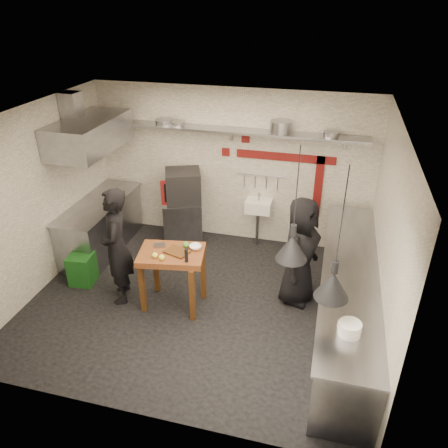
% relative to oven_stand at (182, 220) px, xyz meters
% --- Properties ---
extents(floor, '(5.00, 5.00, 0.00)m').
position_rel_oven_stand_xyz_m(floor, '(0.85, -1.74, -0.40)').
color(floor, black).
rests_on(floor, ground).
extents(ceiling, '(5.00, 5.00, 0.00)m').
position_rel_oven_stand_xyz_m(ceiling, '(0.85, -1.74, 2.40)').
color(ceiling, silver).
rests_on(ceiling, floor).
extents(wall_back, '(5.00, 0.04, 2.80)m').
position_rel_oven_stand_xyz_m(wall_back, '(0.85, 0.36, 1.00)').
color(wall_back, white).
rests_on(wall_back, floor).
extents(wall_front, '(5.00, 0.04, 2.80)m').
position_rel_oven_stand_xyz_m(wall_front, '(0.85, -3.84, 1.00)').
color(wall_front, white).
rests_on(wall_front, floor).
extents(wall_left, '(0.04, 4.20, 2.80)m').
position_rel_oven_stand_xyz_m(wall_left, '(-1.65, -1.74, 1.00)').
color(wall_left, white).
rests_on(wall_left, floor).
extents(wall_right, '(0.04, 4.20, 2.80)m').
position_rel_oven_stand_xyz_m(wall_right, '(3.35, -1.74, 1.00)').
color(wall_right, white).
rests_on(wall_right, floor).
extents(red_band_horiz, '(1.70, 0.02, 0.14)m').
position_rel_oven_stand_xyz_m(red_band_horiz, '(1.80, 0.34, 1.28)').
color(red_band_horiz, maroon).
rests_on(red_band_horiz, wall_back).
extents(red_band_vert, '(0.14, 0.02, 1.10)m').
position_rel_oven_stand_xyz_m(red_band_vert, '(2.40, 0.34, 0.80)').
color(red_band_vert, maroon).
rests_on(red_band_vert, wall_back).
extents(red_tile_a, '(0.14, 0.02, 0.14)m').
position_rel_oven_stand_xyz_m(red_tile_a, '(1.10, 0.34, 1.55)').
color(red_tile_a, maroon).
rests_on(red_tile_a, wall_back).
extents(red_tile_b, '(0.14, 0.02, 0.14)m').
position_rel_oven_stand_xyz_m(red_tile_b, '(0.75, 0.34, 1.28)').
color(red_tile_b, maroon).
rests_on(red_tile_b, wall_back).
extents(back_shelf, '(4.60, 0.34, 0.04)m').
position_rel_oven_stand_xyz_m(back_shelf, '(0.85, 0.18, 1.72)').
color(back_shelf, gray).
rests_on(back_shelf, wall_back).
extents(shelf_bracket_left, '(0.04, 0.06, 0.24)m').
position_rel_oven_stand_xyz_m(shelf_bracket_left, '(-1.05, 0.33, 1.62)').
color(shelf_bracket_left, gray).
rests_on(shelf_bracket_left, wall_back).
extents(shelf_bracket_mid, '(0.04, 0.06, 0.24)m').
position_rel_oven_stand_xyz_m(shelf_bracket_mid, '(0.85, 0.33, 1.62)').
color(shelf_bracket_mid, gray).
rests_on(shelf_bracket_mid, wall_back).
extents(shelf_bracket_right, '(0.04, 0.06, 0.24)m').
position_rel_oven_stand_xyz_m(shelf_bracket_right, '(2.75, 0.33, 1.62)').
color(shelf_bracket_right, gray).
rests_on(shelf_bracket_right, wall_back).
extents(pan_far_left, '(0.39, 0.39, 0.09)m').
position_rel_oven_stand_xyz_m(pan_far_left, '(-0.31, 0.18, 1.79)').
color(pan_far_left, gray).
rests_on(pan_far_left, back_shelf).
extents(pan_mid_left, '(0.31, 0.31, 0.07)m').
position_rel_oven_stand_xyz_m(pan_mid_left, '(-0.07, 0.18, 1.78)').
color(pan_mid_left, gray).
rests_on(pan_mid_left, back_shelf).
extents(stock_pot, '(0.37, 0.37, 0.20)m').
position_rel_oven_stand_xyz_m(stock_pot, '(1.71, 0.18, 1.84)').
color(stock_pot, gray).
rests_on(stock_pot, back_shelf).
extents(pan_right, '(0.31, 0.31, 0.08)m').
position_rel_oven_stand_xyz_m(pan_right, '(2.51, 0.18, 1.78)').
color(pan_right, gray).
rests_on(pan_right, back_shelf).
extents(oven_stand, '(0.88, 0.84, 0.80)m').
position_rel_oven_stand_xyz_m(oven_stand, '(0.00, 0.00, 0.00)').
color(oven_stand, gray).
rests_on(oven_stand, floor).
extents(combi_oven, '(0.77, 0.75, 0.58)m').
position_rel_oven_stand_xyz_m(combi_oven, '(0.05, -0.00, 0.69)').
color(combi_oven, black).
rests_on(combi_oven, oven_stand).
extents(oven_door, '(0.51, 0.23, 0.46)m').
position_rel_oven_stand_xyz_m(oven_door, '(0.02, -0.28, 0.69)').
color(oven_door, maroon).
rests_on(oven_door, combi_oven).
extents(oven_glass, '(0.36, 0.15, 0.34)m').
position_rel_oven_stand_xyz_m(oven_glass, '(0.01, -0.30, 0.69)').
color(oven_glass, black).
rests_on(oven_glass, oven_door).
extents(hand_sink, '(0.46, 0.34, 0.22)m').
position_rel_oven_stand_xyz_m(hand_sink, '(1.40, 0.18, 0.38)').
color(hand_sink, white).
rests_on(hand_sink, wall_back).
extents(sink_tap, '(0.03, 0.03, 0.14)m').
position_rel_oven_stand_xyz_m(sink_tap, '(1.40, 0.18, 0.56)').
color(sink_tap, gray).
rests_on(sink_tap, hand_sink).
extents(sink_drain, '(0.06, 0.06, 0.66)m').
position_rel_oven_stand_xyz_m(sink_drain, '(1.40, 0.14, -0.06)').
color(sink_drain, gray).
rests_on(sink_drain, floor).
extents(utensil_rail, '(0.90, 0.02, 0.02)m').
position_rel_oven_stand_xyz_m(utensil_rail, '(1.40, 0.32, 0.92)').
color(utensil_rail, gray).
rests_on(utensil_rail, wall_back).
extents(counter_right, '(0.70, 3.80, 0.90)m').
position_rel_oven_stand_xyz_m(counter_right, '(3.00, -1.74, 0.05)').
color(counter_right, gray).
rests_on(counter_right, floor).
extents(counter_right_top, '(0.76, 3.90, 0.03)m').
position_rel_oven_stand_xyz_m(counter_right_top, '(3.00, -1.74, 0.52)').
color(counter_right_top, gray).
rests_on(counter_right_top, counter_right).
extents(plate_stack, '(0.26, 0.26, 0.15)m').
position_rel_oven_stand_xyz_m(plate_stack, '(2.97, -3.00, 0.61)').
color(plate_stack, white).
rests_on(plate_stack, counter_right_top).
extents(small_bowl_right, '(0.26, 0.26, 0.05)m').
position_rel_oven_stand_xyz_m(small_bowl_right, '(2.95, -2.89, 0.56)').
color(small_bowl_right, white).
rests_on(small_bowl_right, counter_right_top).
extents(counter_left, '(0.70, 1.90, 0.90)m').
position_rel_oven_stand_xyz_m(counter_left, '(-1.30, -0.69, 0.05)').
color(counter_left, gray).
rests_on(counter_left, floor).
extents(counter_left_top, '(0.76, 2.00, 0.03)m').
position_rel_oven_stand_xyz_m(counter_left_top, '(-1.30, -0.69, 0.52)').
color(counter_left_top, gray).
rests_on(counter_left_top, counter_left).
extents(extractor_hood, '(0.78, 1.60, 0.50)m').
position_rel_oven_stand_xyz_m(extractor_hood, '(-1.25, -0.69, 1.75)').
color(extractor_hood, gray).
rests_on(extractor_hood, ceiling).
extents(hood_duct, '(0.28, 0.28, 0.50)m').
position_rel_oven_stand_xyz_m(hood_duct, '(-1.50, -0.69, 2.15)').
color(hood_duct, gray).
rests_on(hood_duct, ceiling).
extents(green_bin, '(0.41, 0.41, 0.50)m').
position_rel_oven_stand_xyz_m(green_bin, '(-1.10, -1.73, -0.15)').
color(green_bin, '#175319').
rests_on(green_bin, floor).
extents(prep_table, '(1.02, 0.79, 0.92)m').
position_rel_oven_stand_xyz_m(prep_table, '(0.52, -1.90, 0.06)').
color(prep_table, brown).
rests_on(prep_table, floor).
extents(cutting_board, '(0.38, 0.32, 0.02)m').
position_rel_oven_stand_xyz_m(cutting_board, '(0.61, -1.89, 0.53)').
color(cutting_board, '#523014').
rests_on(cutting_board, prep_table).
extents(pepper_mill, '(0.05, 0.05, 0.20)m').
position_rel_oven_stand_xyz_m(pepper_mill, '(0.81, -2.08, 0.62)').
color(pepper_mill, black).
rests_on(pepper_mill, prep_table).
extents(lemon_a, '(0.10, 0.10, 0.08)m').
position_rel_oven_stand_xyz_m(lemon_a, '(0.36, -2.09, 0.56)').
color(lemon_a, '#F0F345').
rests_on(lemon_a, prep_table).
extents(lemon_b, '(0.11, 0.11, 0.08)m').
position_rel_oven_stand_xyz_m(lemon_b, '(0.47, -2.12, 0.56)').
color(lemon_b, '#F0F345').
rests_on(lemon_b, prep_table).
extents(veg_ball, '(0.10, 0.10, 0.09)m').
position_rel_oven_stand_xyz_m(veg_ball, '(0.69, -1.73, 0.57)').
color(veg_ball, '#478D38').
rests_on(veg_ball, prep_table).
extents(steel_tray, '(0.19, 0.16, 0.03)m').
position_rel_oven_stand_xyz_m(steel_tray, '(0.31, -1.79, 0.54)').
color(steel_tray, gray).
rests_on(steel_tray, prep_table).
extents(bowl, '(0.21, 0.21, 0.06)m').
position_rel_oven_stand_xyz_m(bowl, '(0.83, -1.73, 0.55)').
color(bowl, white).
rests_on(bowl, prep_table).
extents(heat_lamp_near, '(0.41, 0.41, 1.39)m').
position_rel_oven_stand_xyz_m(heat_lamp_near, '(2.24, -2.42, 1.71)').
color(heat_lamp_near, black).
rests_on(heat_lamp_near, ceiling).
extents(heat_lamp_far, '(0.42, 0.42, 1.50)m').
position_rel_oven_stand_xyz_m(heat_lamp_far, '(2.73, -2.89, 1.65)').
color(heat_lamp_far, black).
rests_on(heat_lamp_far, ceiling).
extents(chef_left, '(0.65, 0.77, 1.80)m').
position_rel_oven_stand_xyz_m(chef_left, '(-0.31, -1.93, 0.50)').
color(chef_left, black).
rests_on(chef_left, floor).
extents(chef_right, '(0.77, 0.95, 1.68)m').
position_rel_oven_stand_xyz_m(chef_right, '(2.29, -1.30, 0.44)').
color(chef_right, black).
rests_on(chef_right, floor).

